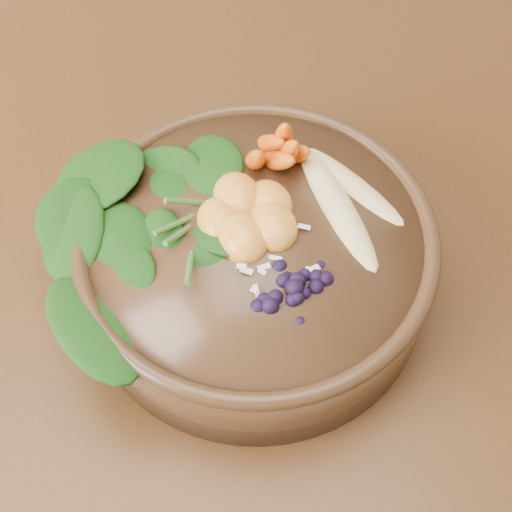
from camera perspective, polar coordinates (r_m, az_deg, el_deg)
ground at (r=1.44m, az=-11.61°, el=-17.30°), size 4.00×4.00×0.00m
dining_table at (r=0.85m, az=-19.08°, el=-4.30°), size 1.60×0.90×0.75m
stoneware_bowl at (r=0.67m, az=0.00°, el=-0.47°), size 0.37×0.37×0.09m
kale_heap at (r=0.65m, az=-6.74°, el=5.79°), size 0.24×0.22×0.05m
carrot_cluster at (r=0.67m, az=1.27°, el=11.30°), size 0.08×0.08×0.09m
banana_halves at (r=0.66m, az=7.30°, el=5.70°), size 0.10×0.19×0.03m
mandarin_cluster at (r=0.63m, az=-0.62°, el=4.07°), size 0.11×0.12×0.04m
blueberry_pile at (r=0.59m, az=3.19°, el=-1.77°), size 0.17×0.13×0.05m
coconut_flakes at (r=0.62m, az=1.09°, el=0.49°), size 0.11×0.09×0.01m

